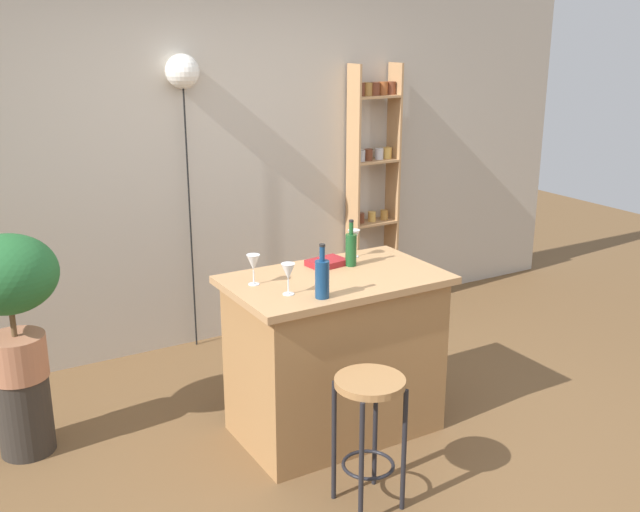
{
  "coord_description": "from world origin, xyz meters",
  "views": [
    {
      "loc": [
        -2.02,
        -2.99,
        2.23
      ],
      "look_at": [
        0.05,
        0.55,
        0.97
      ],
      "focal_mm": 42.08,
      "sensor_mm": 36.0,
      "label": 1
    }
  ],
  "objects": [
    {
      "name": "wine_glass_left",
      "position": [
        -0.35,
        0.18,
        1.05
      ],
      "size": [
        0.07,
        0.07,
        0.16
      ],
      "color": "silver",
      "rests_on": "kitchen_counter"
    },
    {
      "name": "pendant_globe_light",
      "position": [
        -0.25,
        1.84,
        1.93
      ],
      "size": [
        0.23,
        0.23,
        2.07
      ],
      "color": "black",
      "rests_on": "ground"
    },
    {
      "name": "plant_stool",
      "position": [
        -1.57,
        0.95,
        0.22
      ],
      "size": [
        0.29,
        0.29,
        0.45
      ],
      "primitive_type": "cylinder",
      "color": "#2D2823",
      "rests_on": "ground"
    },
    {
      "name": "cookbook",
      "position": [
        0.06,
        0.49,
        0.95
      ],
      "size": [
        0.23,
        0.18,
        0.03
      ],
      "primitive_type": "cube",
      "rotation": [
        0.0,
        0.0,
        0.13
      ],
      "color": "maroon",
      "rests_on": "kitchen_counter"
    },
    {
      "name": "bottle_soda_blue",
      "position": [
        -0.23,
        0.05,
        1.04
      ],
      "size": [
        0.07,
        0.07,
        0.28
      ],
      "color": "navy",
      "rests_on": "kitchen_counter"
    },
    {
      "name": "bottle_spirits_clear",
      "position": [
        0.18,
        0.42,
        1.03
      ],
      "size": [
        0.06,
        0.06,
        0.27
      ],
      "color": "#194C23",
      "rests_on": "kitchen_counter"
    },
    {
      "name": "bar_stool",
      "position": [
        -0.23,
        -0.39,
        0.5
      ],
      "size": [
        0.33,
        0.33,
        0.67
      ],
      "color": "black",
      "rests_on": "ground"
    },
    {
      "name": "back_wall",
      "position": [
        0.0,
        1.95,
        1.4
      ],
      "size": [
        6.4,
        0.1,
        2.8
      ],
      "primitive_type": "cube",
      "color": "#BCB2A3",
      "rests_on": "ground"
    },
    {
      "name": "spice_shelf",
      "position": [
        1.26,
        1.79,
        1.03
      ],
      "size": [
        0.4,
        0.18,
        1.97
      ],
      "color": "tan",
      "rests_on": "ground"
    },
    {
      "name": "wine_glass_right",
      "position": [
        0.28,
        0.56,
        1.05
      ],
      "size": [
        0.07,
        0.07,
        0.16
      ],
      "color": "silver",
      "rests_on": "kitchen_counter"
    },
    {
      "name": "kitchen_counter",
      "position": [
        0.0,
        0.3,
        0.47
      ],
      "size": [
        1.18,
        0.71,
        0.93
      ],
      "color": "#9E7042",
      "rests_on": "ground"
    },
    {
      "name": "ground",
      "position": [
        0.0,
        0.0,
        0.0
      ],
      "size": [
        12.0,
        12.0,
        0.0
      ],
      "primitive_type": "plane",
      "color": "brown"
    },
    {
      "name": "wine_glass_center",
      "position": [
        -0.44,
        0.4,
        1.05
      ],
      "size": [
        0.07,
        0.07,
        0.16
      ],
      "color": "silver",
      "rests_on": "kitchen_counter"
    },
    {
      "name": "potted_plant",
      "position": [
        -1.57,
        0.95,
        0.94
      ],
      "size": [
        0.52,
        0.47,
        0.78
      ],
      "color": "#A86B4C",
      "rests_on": "plant_stool"
    }
  ]
}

